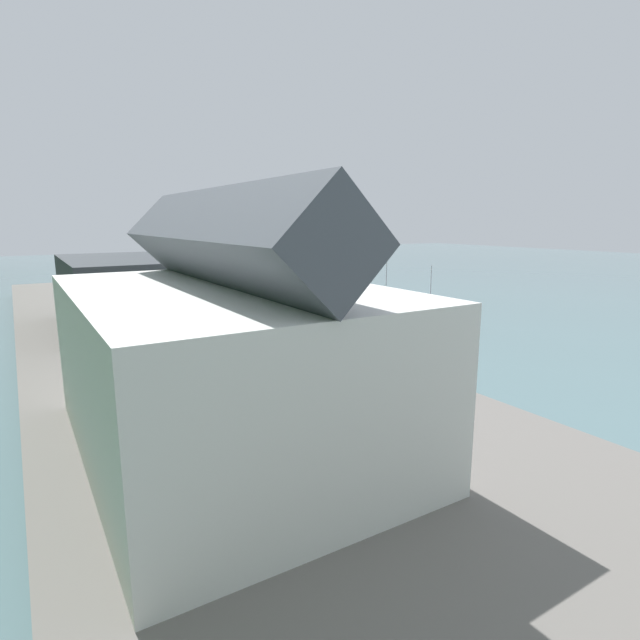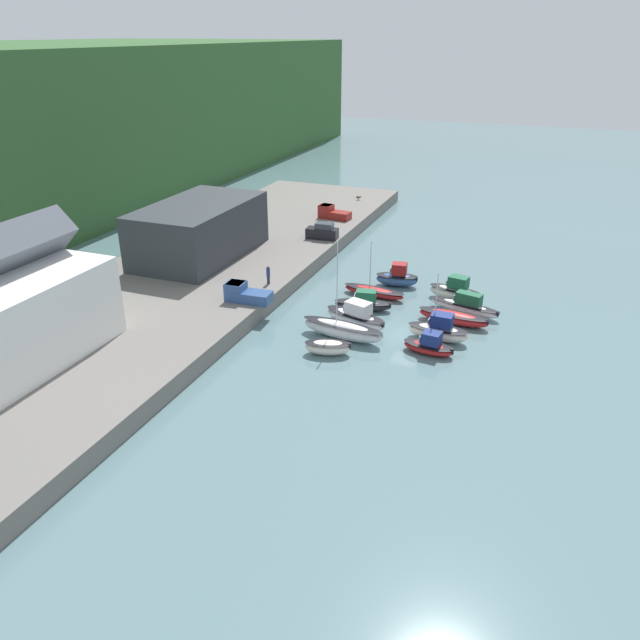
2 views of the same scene
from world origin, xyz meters
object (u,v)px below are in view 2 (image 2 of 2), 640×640
pickup_truck_1 (332,213)px  moored_boat_0 (328,347)px  moored_boat_7 (439,330)px  dog_on_quay (359,197)px  moored_boat_3 (364,303)px  moored_boat_6 (429,346)px  moored_boat_5 (397,278)px  person_on_quay (268,274)px  moored_boat_4 (374,292)px  moored_boat_8 (454,317)px  moored_boat_2 (356,317)px  moored_boat_10 (456,292)px  pickup_truck_0 (245,293)px  moored_boat_1 (342,330)px  moored_boat_9 (465,306)px  parked_car_1 (323,232)px

pickup_truck_1 → moored_boat_0: bearing=-154.3°
moored_boat_7 → dog_on_quay: bearing=29.8°
moored_boat_3 → moored_boat_6: size_ratio=1.29×
moored_boat_5 → person_on_quay: (-8.87, 12.25, 1.83)m
moored_boat_4 → moored_boat_7: moored_boat_7 is taller
moored_boat_8 → moored_boat_2: bearing=120.8°
moored_boat_10 → pickup_truck_1: bearing=59.1°
moored_boat_7 → pickup_truck_0: moored_boat_7 is taller
moored_boat_8 → moored_boat_1: bearing=134.7°
moored_boat_0 → moored_boat_7: bearing=-69.3°
moored_boat_2 → moored_boat_5: size_ratio=1.44×
moored_boat_4 → moored_boat_5: (4.07, -1.58, 0.46)m
moored_boat_3 → dog_on_quay: (38.48, 13.28, 1.42)m
pickup_truck_1 → moored_boat_4: bearing=-143.5°
moored_boat_9 → pickup_truck_1: bearing=59.1°
moored_boat_9 → moored_boat_10: size_ratio=1.27×
parked_car_1 → moored_boat_0: bearing=-163.2°
moored_boat_4 → moored_boat_8: moored_boat_4 is taller
moored_boat_5 → dog_on_quay: size_ratio=5.74×
parked_car_1 → dog_on_quay: bearing=0.2°
moored_boat_9 → pickup_truck_1: pickup_truck_1 is taller
moored_boat_2 → moored_boat_7: 8.40m
moored_boat_10 → parked_car_1: size_ratio=1.42×
moored_boat_1 → pickup_truck_1: moored_boat_1 is taller
moored_boat_2 → moored_boat_8: bearing=-48.3°
moored_boat_3 → parked_car_1: size_ratio=1.46×
moored_boat_9 → dog_on_quay: dog_on_quay is taller
moored_boat_9 → parked_car_1: (13.71, 21.39, 1.82)m
moored_boat_6 → dog_on_quay: dog_on_quay is taller
moored_boat_3 → person_on_quay: 10.97m
moored_boat_4 → moored_boat_5: size_ratio=1.46×
pickup_truck_1 → person_on_quay: (-27.44, -2.77, 0.28)m
moored_boat_2 → moored_boat_10: 12.97m
moored_boat_4 → parked_car_1: moored_boat_4 is taller
moored_boat_4 → moored_boat_6: bearing=-134.6°
moored_boat_1 → moored_boat_9: (10.28, -10.05, -0.05)m
moored_boat_6 → moored_boat_8: (7.27, -0.92, -0.10)m
moored_boat_0 → moored_boat_7: size_ratio=0.67×
moored_boat_9 → moored_boat_4: bearing=98.8°
moored_boat_3 → moored_boat_5: size_ratio=1.25×
pickup_truck_0 → pickup_truck_1: bearing=0.9°
moored_boat_2 → moored_boat_10: (10.10, -8.14, 0.09)m
moored_boat_7 → moored_boat_9: size_ratio=0.87×
moored_boat_1 → moored_boat_8: moored_boat_1 is taller
moored_boat_10 → pickup_truck_0: pickup_truck_0 is taller
moored_boat_8 → dog_on_quay: (38.42, 22.81, 1.54)m
moored_boat_0 → moored_boat_8: bearing=-57.1°
moored_boat_0 → moored_boat_6: (3.56, -8.59, 0.06)m
dog_on_quay → moored_boat_8: bearing=18.1°
moored_boat_2 → moored_boat_6: (-3.23, -8.15, -0.20)m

